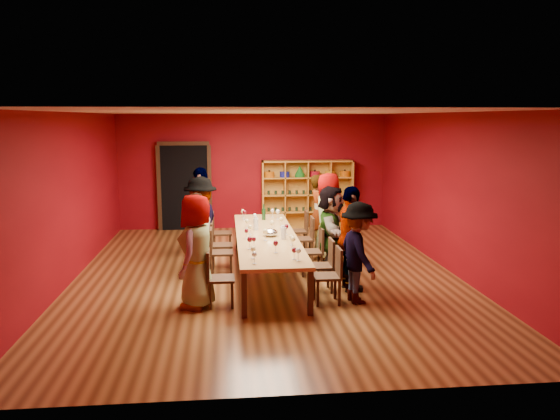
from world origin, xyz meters
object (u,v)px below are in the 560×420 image
object	(u,v)px
person_left_2	(196,235)
chair_person_left_0	(216,275)
person_right_3	(328,216)
chair_person_right_4	(301,228)
chair_person_right_0	(332,272)
person_right_2	(331,230)
chair_person_left_2	(217,249)
wine_bottle	(264,214)
chair_person_left_3	(218,242)
spittoon_bowl	(270,233)
chair_person_right_3	(307,236)
person_left_3	(201,223)
person_right_0	(359,253)
shelving_unit	(307,191)
tasting_table	(266,238)
person_left_4	(201,211)
person_right_1	(351,239)
chair_person_right_1	(325,262)
person_right_4	(319,213)
chair_person_right_2	(315,248)
chair_person_left_4	(218,230)
person_left_0	(197,251)

from	to	relation	value
person_left_2	chair_person_left_0	bearing A→B (deg)	-7.47
person_right_3	chair_person_right_4	distance (m)	1.00
chair_person_right_0	person_right_2	bearing A→B (deg)	79.89
chair_person_left_2	wine_bottle	xyz separation A→B (m)	(0.97, 1.54, 0.38)
chair_person_left_3	spittoon_bowl	world-z (taller)	same
chair_person_left_2	person_right_2	xyz separation A→B (m)	(2.11, -0.10, 0.34)
person_right_3	chair_person_right_3	bearing A→B (deg)	77.79
person_left_3	person_right_0	world-z (taller)	person_left_3
chair_person_right_0	chair_person_right_4	size ratio (longest dim) A/B	1.00
person_left_2	person_right_2	xyz separation A→B (m)	(2.49, -0.10, 0.06)
shelving_unit	person_right_3	xyz separation A→B (m)	(-0.05, -3.28, -0.09)
tasting_table	chair_person_left_2	distance (m)	0.93
person_right_0	chair_person_left_0	bearing A→B (deg)	80.57
person_left_4	person_right_1	world-z (taller)	person_left_4
person_left_2	person_left_3	size ratio (longest dim) A/B	0.87
chair_person_right_1	person_right_2	distance (m)	1.09
person_right_4	chair_person_right_2	bearing A→B (deg)	173.24
shelving_unit	chair_person_left_2	size ratio (longest dim) A/B	2.70
chair_person_right_4	wine_bottle	world-z (taller)	wine_bottle
tasting_table	person_right_2	xyz separation A→B (m)	(1.20, -0.04, 0.14)
spittoon_bowl	person_left_3	bearing A→B (deg)	151.44
chair_person_left_3	person_left_4	distance (m)	1.27
person_right_0	wine_bottle	bearing A→B (deg)	13.03
chair_person_left_2	chair_person_right_1	world-z (taller)	same
tasting_table	person_left_2	xyz separation A→B (m)	(-1.30, 0.06, 0.07)
person_left_3	person_right_3	xyz separation A→B (m)	(2.57, 0.38, 0.00)
shelving_unit	person_right_2	xyz separation A→B (m)	(-0.20, -4.36, -0.15)
chair_person_left_4	person_right_4	bearing A→B (deg)	1.31
chair_person_left_2	person_right_0	bearing A→B (deg)	-37.24
person_left_4	chair_person_right_4	xyz separation A→B (m)	(2.17, 0.05, -0.44)
person_left_4	person_right_3	size ratio (longest dim) A/B	1.04
chair_person_left_0	spittoon_bowl	xyz separation A→B (m)	(0.98, 1.55, 0.32)
person_right_0	chair_person_right_4	distance (m)	3.53
chair_person_left_2	person_right_0	world-z (taller)	person_right_0
wine_bottle	chair_person_left_0	bearing A→B (deg)	-106.90
person_right_2	wine_bottle	distance (m)	2.00
person_left_0	person_right_1	bearing A→B (deg)	119.59
chair_person_right_0	chair_person_left_4	bearing A→B (deg)	117.87
person_right_1	chair_person_right_4	size ratio (longest dim) A/B	2.00
chair_person_left_0	chair_person_right_4	world-z (taller)	same
person_left_4	wine_bottle	world-z (taller)	person_left_4
person_left_4	chair_person_right_2	world-z (taller)	person_left_4
chair_person_left_4	chair_person_right_3	xyz separation A→B (m)	(1.82, -0.76, 0.00)
person_right_1	chair_person_right_2	bearing A→B (deg)	23.00
person_left_3	person_right_0	size ratio (longest dim) A/B	1.11
chair_person_left_3	chair_person_right_0	world-z (taller)	same
person_left_2	wine_bottle	distance (m)	2.06
person_right_1	chair_person_left_2	bearing A→B (deg)	63.58
chair_person_right_0	spittoon_bowl	distance (m)	1.83
person_right_4	spittoon_bowl	size ratio (longest dim) A/B	6.09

